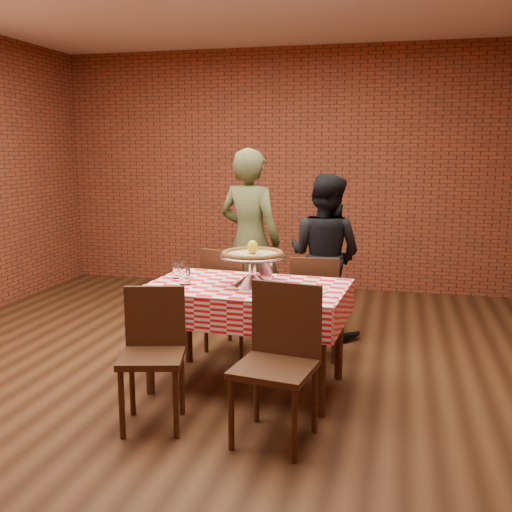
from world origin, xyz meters
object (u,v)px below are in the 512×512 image
(table, at_px, (247,337))
(pizza, at_px, (253,255))
(water_glass_left, at_px, (185,276))
(chair_far_left, at_px, (235,299))
(water_glass_right, at_px, (178,270))
(chair_near_right, at_px, (274,367))
(condiment_caddy, at_px, (266,268))
(diner_olive, at_px, (250,240))
(chair_near_left, at_px, (152,361))
(chair_far_right, at_px, (315,306))
(diner_black, at_px, (325,256))
(pizza_stand, at_px, (253,271))

(table, bearing_deg, pizza, 3.20)
(water_glass_left, xyz_separation_m, chair_far_left, (0.13, 0.83, -0.37))
(water_glass_right, xyz_separation_m, chair_near_right, (0.92, -0.86, -0.36))
(condiment_caddy, bearing_deg, diner_olive, 103.96)
(chair_near_left, xyz_separation_m, chair_far_right, (0.79, 1.51, 0.00))
(chair_far_left, bearing_deg, condiment_caddy, 147.90)
(chair_far_right, bearing_deg, chair_far_left, -5.23)
(water_glass_left, height_order, chair_near_left, water_glass_left)
(pizza, bearing_deg, chair_far_right, 65.68)
(chair_near_right, xyz_separation_m, chair_far_left, (-0.66, 1.50, -0.01))
(chair_near_right, distance_m, diner_black, 2.14)
(chair_far_left, bearing_deg, diner_black, -119.31)
(pizza, xyz_separation_m, condiment_caddy, (0.03, 0.29, -0.15))
(water_glass_right, bearing_deg, chair_far_left, 67.94)
(chair_near_right, bearing_deg, chair_far_left, 122.46)
(chair_far_left, distance_m, diner_olive, 0.76)
(chair_far_left, bearing_deg, chair_near_left, 103.88)
(diner_black, bearing_deg, chair_far_right, 110.87)
(water_glass_right, height_order, chair_far_right, water_glass_right)
(chair_near_right, distance_m, chair_far_right, 1.52)
(chair_near_right, bearing_deg, diner_olive, 116.64)
(pizza, height_order, water_glass_left, pizza)
(pizza, relative_size, chair_far_right, 0.50)
(diner_olive, bearing_deg, water_glass_left, 102.50)
(water_glass_left, distance_m, chair_near_right, 1.10)
(chair_near_left, distance_m, chair_far_left, 1.50)
(chair_far_left, bearing_deg, chair_near_right, 131.85)
(table, relative_size, pizza, 3.17)
(chair_near_left, xyz_separation_m, chair_far_left, (0.11, 1.49, 0.02))
(pizza_stand, relative_size, diner_olive, 0.28)
(chair_far_right, bearing_deg, water_glass_right, 28.36)
(water_glass_right, xyz_separation_m, chair_far_right, (0.94, 0.65, -0.39))
(chair_far_right, height_order, diner_olive, diner_olive)
(condiment_caddy, height_order, chair_far_left, chair_far_left)
(water_glass_left, bearing_deg, chair_far_left, 80.82)
(table, height_order, chair_near_left, chair_near_left)
(pizza, distance_m, diner_black, 1.42)
(table, bearing_deg, chair_near_left, -118.54)
(pizza, relative_size, diner_olive, 0.25)
(water_glass_right, bearing_deg, water_glass_left, -57.21)
(condiment_caddy, bearing_deg, water_glass_left, -149.05)
(chair_near_left, bearing_deg, chair_far_right, 47.87)
(pizza_stand, distance_m, chair_near_right, 0.92)
(pizza_stand, relative_size, chair_near_left, 0.56)
(pizza_stand, height_order, chair_far_right, pizza_stand)
(table, height_order, diner_olive, diner_olive)
(chair_near_left, relative_size, diner_olive, 0.50)
(table, distance_m, pizza_stand, 0.49)
(chair_far_right, distance_m, diner_olive, 1.04)
(chair_far_left, bearing_deg, water_glass_right, 86.14)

